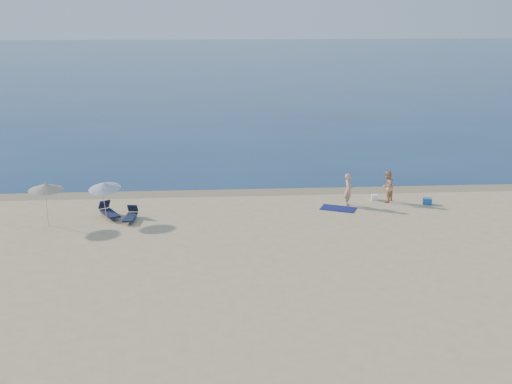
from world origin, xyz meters
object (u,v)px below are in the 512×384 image
(blue_cooler, at_px, (427,201))
(umbrella_near, at_px, (104,186))
(person_left, at_px, (348,190))
(person_right, at_px, (387,187))

(blue_cooler, bearing_deg, umbrella_near, -160.11)
(person_left, distance_m, person_right, 2.31)
(umbrella_near, bearing_deg, blue_cooler, 25.02)
(person_left, relative_size, person_right, 1.02)
(person_right, distance_m, umbrella_near, 14.90)
(person_right, xyz_separation_m, umbrella_near, (-14.72, -2.12, 0.91))
(person_left, xyz_separation_m, blue_cooler, (4.31, -0.05, -0.71))
(blue_cooler, xyz_separation_m, umbrella_near, (-16.79, -1.53, 1.61))
(person_left, relative_size, umbrella_near, 0.85)
(person_right, height_order, umbrella_near, umbrella_near)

